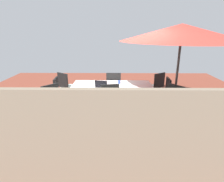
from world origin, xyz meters
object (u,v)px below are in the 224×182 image
at_px(chair_southwest, 155,86).
at_px(chair_northeast, 55,103).
at_px(chair_northwest, 171,103).
at_px(patio_umbrella, 182,33).
at_px(cup, 119,82).
at_px(chair_south, 114,85).
at_px(chair_north, 111,103).
at_px(chair_east, 62,93).
at_px(dining_table, 112,87).
at_px(chair_west, 162,94).
at_px(laptop, 102,86).
at_px(chair_southeast, 67,86).

relative_size(chair_southwest, chair_northeast, 1.00).
distance_m(chair_northeast, chair_northwest, 2.76).
height_order(patio_umbrella, cup, patio_umbrella).
relative_size(chair_northeast, chair_south, 1.00).
relative_size(patio_umbrella, chair_north, 3.06).
bearing_deg(chair_east, chair_south, -66.03).
distance_m(chair_southwest, chair_south, 1.29).
height_order(dining_table, chair_southwest, chair_southwest).
xyz_separation_m(dining_table, chair_southwest, (-1.33, -0.72, -0.17)).
xyz_separation_m(chair_north, chair_southwest, (-1.35, -1.47, 0.00)).
bearing_deg(chair_northwest, chair_west, 146.82).
relative_size(chair_east, cup, 11.11).
bearing_deg(chair_south, cup, 106.44).
bearing_deg(chair_northeast, chair_west, -33.12).
relative_size(chair_northeast, chair_northwest, 1.00).
height_order(patio_umbrella, laptop, patio_umbrella).
xyz_separation_m(dining_table, chair_east, (1.37, -0.00, -0.17)).
relative_size(dining_table, patio_umbrella, 0.73).
height_order(patio_umbrella, chair_northwest, patio_umbrella).
xyz_separation_m(chair_east, chair_northwest, (-2.78, 0.73, 0.00)).
bearing_deg(chair_northwest, chair_northeast, -126.19).
xyz_separation_m(chair_northeast, laptop, (-1.09, -0.55, 0.27)).
xyz_separation_m(patio_umbrella, chair_northwest, (0.27, 0.58, -1.59)).
relative_size(chair_north, cup, 11.11).
bearing_deg(chair_east, dining_table, -94.85).
xyz_separation_m(patio_umbrella, chair_west, (0.31, -0.12, -1.59)).
bearing_deg(chair_northwest, patio_umbrella, 118.70).
distance_m(chair_west, chair_northwest, 0.70).
bearing_deg(chair_north, patio_umbrella, 11.78).
xyz_separation_m(chair_southwest, chair_east, (2.71, 0.72, 0.00)).
distance_m(chair_northwest, cup, 1.55).
bearing_deg(chair_northwest, dining_table, -153.86).
bearing_deg(chair_west, chair_east, -88.14).
distance_m(chair_northeast, chair_south, 2.07).
xyz_separation_m(chair_west, chair_southeast, (2.77, -0.72, 0.00)).
relative_size(chair_southeast, chair_east, 1.00).
bearing_deg(chair_north, chair_south, 79.82).
bearing_deg(chair_southwest, chair_northwest, 56.28).
xyz_separation_m(dining_table, chair_west, (-1.37, 0.02, -0.17)).
distance_m(patio_umbrella, chair_east, 3.44).
bearing_deg(dining_table, chair_north, 88.46).
relative_size(chair_southwest, chair_south, 1.00).
bearing_deg(chair_north, laptop, 106.20).
distance_m(chair_south, laptop, 1.05).
bearing_deg(patio_umbrella, chair_south, -29.36).
bearing_deg(laptop, chair_south, -99.28).
xyz_separation_m(patio_umbrella, cup, (1.48, -0.35, -1.33)).
bearing_deg(chair_south, chair_northeast, 48.17).
height_order(dining_table, chair_northeast, chair_northeast).
bearing_deg(chair_west, patio_umbrella, 71.22).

